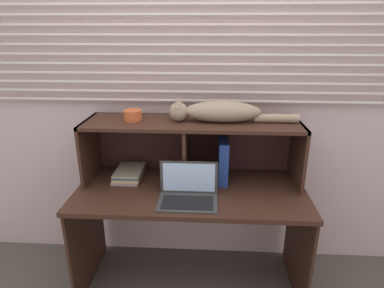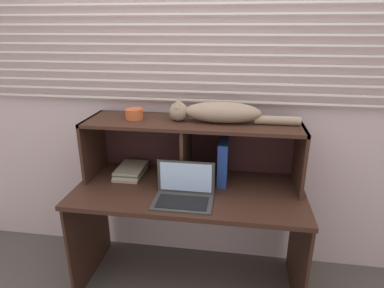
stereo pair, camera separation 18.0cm
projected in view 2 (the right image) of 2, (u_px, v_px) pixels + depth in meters
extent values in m
cube|color=beige|center=(197.00, 98.00, 2.24)|extent=(4.40, 0.04, 2.50)
cube|color=silver|center=(196.00, 100.00, 2.19)|extent=(3.22, 0.02, 0.01)
cube|color=silver|center=(196.00, 91.00, 2.17)|extent=(3.22, 0.02, 0.01)
cube|color=silver|center=(196.00, 82.00, 2.15)|extent=(3.22, 0.02, 0.01)
cube|color=silver|center=(196.00, 73.00, 2.13)|extent=(3.22, 0.02, 0.01)
cube|color=silver|center=(196.00, 64.00, 2.11)|extent=(3.22, 0.02, 0.01)
cube|color=silver|center=(196.00, 54.00, 2.09)|extent=(3.22, 0.02, 0.01)
cube|color=silver|center=(196.00, 44.00, 2.07)|extent=(3.22, 0.02, 0.01)
cube|color=silver|center=(196.00, 34.00, 2.05)|extent=(3.22, 0.02, 0.01)
cube|color=silver|center=(196.00, 24.00, 2.03)|extent=(3.22, 0.02, 0.01)
cube|color=silver|center=(197.00, 14.00, 2.01)|extent=(3.22, 0.02, 0.01)
cube|color=silver|center=(197.00, 3.00, 1.99)|extent=(3.22, 0.02, 0.01)
cube|color=#372017|center=(189.00, 190.00, 2.07)|extent=(1.45, 0.67, 0.03)
cube|color=#372017|center=(89.00, 230.00, 2.30)|extent=(0.02, 0.60, 0.71)
cube|color=#372017|center=(298.00, 249.00, 2.09)|extent=(0.02, 0.60, 0.71)
cube|color=#372017|center=(192.00, 123.00, 2.05)|extent=(1.38, 0.38, 0.02)
cube|color=#372017|center=(94.00, 146.00, 2.21)|extent=(0.02, 0.38, 0.41)
cube|color=#372017|center=(300.00, 157.00, 2.02)|extent=(0.02, 0.38, 0.41)
cube|color=#372017|center=(186.00, 152.00, 2.13)|extent=(0.02, 0.36, 0.38)
cube|color=#3B1F1D|center=(196.00, 142.00, 2.29)|extent=(1.38, 0.01, 0.41)
ellipsoid|color=gray|center=(222.00, 112.00, 2.00)|extent=(0.48, 0.16, 0.13)
sphere|color=gray|center=(179.00, 112.00, 2.04)|extent=(0.12, 0.12, 0.12)
cone|color=gray|center=(178.00, 103.00, 1.99)|extent=(0.05, 0.05, 0.05)
cone|color=gray|center=(179.00, 101.00, 2.05)|extent=(0.05, 0.05, 0.05)
cylinder|color=gray|center=(277.00, 120.00, 1.97)|extent=(0.28, 0.06, 0.06)
cube|color=#363636|center=(183.00, 202.00, 1.89)|extent=(0.35, 0.23, 0.01)
cube|color=#363636|center=(186.00, 177.00, 1.96)|extent=(0.35, 0.01, 0.21)
cube|color=#ADD1F9|center=(186.00, 177.00, 1.95)|extent=(0.31, 0.00, 0.18)
cube|color=black|center=(182.00, 202.00, 1.88)|extent=(0.30, 0.16, 0.00)
cube|color=navy|center=(223.00, 161.00, 2.11)|extent=(0.06, 0.22, 0.29)
cube|color=gray|center=(130.00, 174.00, 2.24)|extent=(0.18, 0.26, 0.02)
cube|color=tan|center=(131.00, 171.00, 2.24)|extent=(0.18, 0.26, 0.02)
cube|color=#365076|center=(131.00, 169.00, 2.24)|extent=(0.18, 0.26, 0.01)
cube|color=gray|center=(131.00, 168.00, 2.23)|extent=(0.18, 0.26, 0.01)
cylinder|color=#BD542C|center=(134.00, 114.00, 2.09)|extent=(0.11, 0.11, 0.07)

